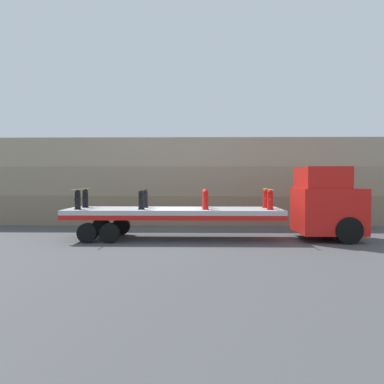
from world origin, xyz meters
name	(u,v)px	position (x,y,z in m)	size (l,w,h in m)	color
ground_plane	(174,239)	(0.00, 0.00, 0.00)	(120.00, 120.00, 0.00)	#474749
rock_cliff	(181,181)	(0.00, 6.18, 2.50)	(60.00, 3.30, 5.00)	#84755B
truck_cab	(329,203)	(6.76, 0.00, 1.58)	(2.64, 2.67, 3.16)	red
flatbed_trailer	(164,214)	(-0.44, 0.00, 1.11)	(9.41, 2.52, 1.34)	#B2B2B7
fire_hydrant_black_near_0	(78,200)	(-4.10, -0.53, 1.75)	(0.31, 0.56, 0.85)	black
fire_hydrant_black_far_0	(85,198)	(-4.10, 0.53, 1.75)	(0.31, 0.56, 0.85)	black
fire_hydrant_black_near_1	(141,200)	(-1.37, -0.53, 1.75)	(0.31, 0.56, 0.85)	black
fire_hydrant_black_far_1	(145,198)	(-1.37, 0.53, 1.75)	(0.31, 0.56, 0.85)	black
fire_hydrant_red_near_2	(205,200)	(1.37, -0.53, 1.75)	(0.31, 0.56, 0.85)	red
fire_hydrant_red_far_2	(205,199)	(1.37, 0.53, 1.75)	(0.31, 0.56, 0.85)	red
fire_hydrant_red_near_3	(270,200)	(4.10, -0.53, 1.75)	(0.31, 0.56, 0.85)	red
fire_hydrant_red_far_3	(266,199)	(4.10, 0.53, 1.75)	(0.31, 0.56, 0.85)	red
cargo_strap_rear	(81,189)	(-4.10, 0.00, 2.20)	(0.05, 2.61, 0.01)	yellow
cargo_strap_middle	(268,189)	(4.10, 0.00, 2.20)	(0.05, 2.61, 0.01)	yellow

